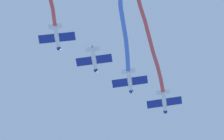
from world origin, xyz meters
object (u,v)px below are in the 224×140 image
object	(u,v)px
airplane_left_wing	(130,81)
airplane_lead	(164,102)
airplane_right_wing	(94,60)
airplane_slot	(57,37)

from	to	relation	value
airplane_left_wing	airplane_lead	bearing A→B (deg)	-49.39
airplane_right_wing	airplane_lead	bearing A→B (deg)	-49.80
airplane_slot	airplane_right_wing	bearing A→B (deg)	-51.79
airplane_left_wing	airplane_slot	distance (m)	17.33
airplane_right_wing	airplane_left_wing	bearing A→B (deg)	-49.80
airplane_right_wing	airplane_slot	bearing A→B (deg)	130.19
airplane_lead	airplane_left_wing	xyz separation A→B (m)	(-7.94, -3.46, 0.25)
airplane_left_wing	airplane_right_wing	xyz separation A→B (m)	(-7.94, -3.46, 0.25)
airplane_lead	airplane_right_wing	world-z (taller)	airplane_right_wing
airplane_lead	airplane_right_wing	bearing A→B (deg)	131.29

